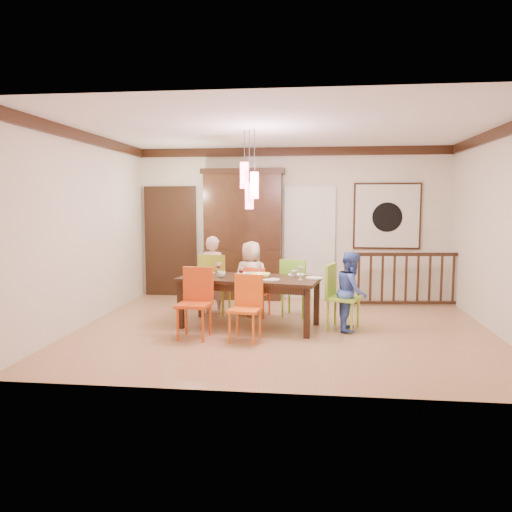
# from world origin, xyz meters

# --- Properties ---
(floor) EXTENTS (6.00, 6.00, 0.00)m
(floor) POSITION_xyz_m (0.00, 0.00, 0.00)
(floor) COLOR #AC7D53
(floor) RESTS_ON ground
(ceiling) EXTENTS (6.00, 6.00, 0.00)m
(ceiling) POSITION_xyz_m (0.00, 0.00, 2.90)
(ceiling) COLOR white
(ceiling) RESTS_ON wall_back
(wall_back) EXTENTS (6.00, 0.00, 6.00)m
(wall_back) POSITION_xyz_m (0.00, 2.50, 1.45)
(wall_back) COLOR beige
(wall_back) RESTS_ON floor
(wall_left) EXTENTS (0.00, 5.00, 5.00)m
(wall_left) POSITION_xyz_m (-3.00, 0.00, 1.45)
(wall_left) COLOR beige
(wall_left) RESTS_ON floor
(wall_right) EXTENTS (0.00, 5.00, 5.00)m
(wall_right) POSITION_xyz_m (3.00, 0.00, 1.45)
(wall_right) COLOR beige
(wall_right) RESTS_ON floor
(crown_molding) EXTENTS (6.00, 5.00, 0.16)m
(crown_molding) POSITION_xyz_m (0.00, 0.00, 2.82)
(crown_molding) COLOR black
(crown_molding) RESTS_ON wall_back
(panel_door) EXTENTS (1.04, 0.07, 2.24)m
(panel_door) POSITION_xyz_m (-2.40, 2.45, 1.05)
(panel_door) COLOR black
(panel_door) RESTS_ON wall_back
(white_doorway) EXTENTS (0.97, 0.05, 2.22)m
(white_doorway) POSITION_xyz_m (0.35, 2.46, 1.05)
(white_doorway) COLOR silver
(white_doorway) RESTS_ON wall_back
(painting) EXTENTS (1.25, 0.06, 1.25)m
(painting) POSITION_xyz_m (1.80, 2.46, 1.60)
(painting) COLOR black
(painting) RESTS_ON wall_back
(pendant_cluster) EXTENTS (0.27, 0.21, 1.14)m
(pendant_cluster) POSITION_xyz_m (-0.51, 0.08, 2.11)
(pendant_cluster) COLOR #FF4C64
(pendant_cluster) RESTS_ON ceiling
(dining_table) EXTENTS (2.18, 1.27, 0.75)m
(dining_table) POSITION_xyz_m (-0.51, 0.08, 0.66)
(dining_table) COLOR black
(dining_table) RESTS_ON floor
(chair_far_left) EXTENTS (0.51, 0.51, 1.01)m
(chair_far_left) POSITION_xyz_m (-1.19, 0.90, 0.58)
(chair_far_left) COLOR #939F23
(chair_far_left) RESTS_ON floor
(chair_far_mid) EXTENTS (0.45, 0.45, 0.82)m
(chair_far_mid) POSITION_xyz_m (-0.47, 0.79, 0.47)
(chair_far_mid) COLOR #F04C1C
(chair_far_mid) RESTS_ON floor
(chair_far_right) EXTENTS (0.53, 0.53, 0.95)m
(chair_far_right) POSITION_xyz_m (0.15, 0.88, 0.54)
(chair_far_right) COLOR #6BBC28
(chair_far_right) RESTS_ON floor
(chair_near_left) EXTENTS (0.47, 0.47, 0.96)m
(chair_near_left) POSITION_xyz_m (-1.19, -0.64, 0.55)
(chair_near_left) COLOR #CC4412
(chair_near_left) RESTS_ON floor
(chair_near_mid) EXTENTS (0.46, 0.46, 0.88)m
(chair_near_mid) POSITION_xyz_m (-0.47, -0.71, 0.51)
(chair_near_mid) COLOR orange
(chair_near_mid) RESTS_ON floor
(chair_end_right) EXTENTS (0.55, 0.55, 0.96)m
(chair_end_right) POSITION_xyz_m (0.87, 0.07, 0.55)
(chair_end_right) COLOR #9BD133
(chair_end_right) RESTS_ON floor
(china_hutch) EXTENTS (1.58, 0.46, 2.49)m
(china_hutch) POSITION_xyz_m (-0.92, 2.30, 1.25)
(china_hutch) COLOR black
(china_hutch) RESTS_ON floor
(balustrade) EXTENTS (2.24, 0.32, 0.96)m
(balustrade) POSITION_xyz_m (2.09, 1.95, 0.50)
(balustrade) COLOR black
(balustrade) RESTS_ON floor
(person_far_left) EXTENTS (0.54, 0.42, 1.31)m
(person_far_left) POSITION_xyz_m (-1.23, 0.88, 0.65)
(person_far_left) COLOR beige
(person_far_left) RESTS_ON floor
(person_far_mid) EXTENTS (0.67, 0.51, 1.23)m
(person_far_mid) POSITION_xyz_m (-0.59, 0.87, 0.61)
(person_far_mid) COLOR beige
(person_far_mid) RESTS_ON floor
(person_end_right) EXTENTS (0.48, 0.60, 1.15)m
(person_end_right) POSITION_xyz_m (0.98, 0.05, 0.58)
(person_end_right) COLOR #4463C1
(person_end_right) RESTS_ON floor
(serving_bowl) EXTENTS (0.32, 0.32, 0.07)m
(serving_bowl) POSITION_xyz_m (-0.35, -0.00, 0.79)
(serving_bowl) COLOR gold
(serving_bowl) RESTS_ON dining_table
(small_bowl) EXTENTS (0.18, 0.18, 0.06)m
(small_bowl) POSITION_xyz_m (-0.62, 0.14, 0.78)
(small_bowl) COLOR white
(small_bowl) RESTS_ON dining_table
(cup_left) EXTENTS (0.13, 0.13, 0.09)m
(cup_left) POSITION_xyz_m (-0.92, 0.00, 0.80)
(cup_left) COLOR silver
(cup_left) RESTS_ON dining_table
(cup_right) EXTENTS (0.12, 0.12, 0.10)m
(cup_right) POSITION_xyz_m (0.14, 0.18, 0.80)
(cup_right) COLOR silver
(cup_right) RESTS_ON dining_table
(plate_far_left) EXTENTS (0.26, 0.26, 0.01)m
(plate_far_left) POSITION_xyz_m (-1.24, 0.43, 0.76)
(plate_far_left) COLOR white
(plate_far_left) RESTS_ON dining_table
(plate_far_mid) EXTENTS (0.26, 0.26, 0.01)m
(plate_far_mid) POSITION_xyz_m (-0.53, 0.44, 0.76)
(plate_far_mid) COLOR white
(plate_far_mid) RESTS_ON dining_table
(plate_far_right) EXTENTS (0.26, 0.26, 0.01)m
(plate_far_right) POSITION_xyz_m (0.17, 0.38, 0.76)
(plate_far_right) COLOR white
(plate_far_right) RESTS_ON dining_table
(plate_near_left) EXTENTS (0.26, 0.26, 0.01)m
(plate_near_left) POSITION_xyz_m (-1.22, -0.18, 0.76)
(plate_near_left) COLOR white
(plate_near_left) RESTS_ON dining_table
(plate_near_mid) EXTENTS (0.26, 0.26, 0.01)m
(plate_near_mid) POSITION_xyz_m (-0.18, -0.17, 0.76)
(plate_near_mid) COLOR white
(plate_near_mid) RESTS_ON dining_table
(plate_end_right) EXTENTS (0.26, 0.26, 0.01)m
(plate_end_right) POSITION_xyz_m (0.45, 0.08, 0.76)
(plate_end_right) COLOR white
(plate_end_right) RESTS_ON dining_table
(wine_glass_a) EXTENTS (0.08, 0.08, 0.19)m
(wine_glass_a) POSITION_xyz_m (-1.02, 0.26, 0.84)
(wine_glass_a) COLOR #590C19
(wine_glass_a) RESTS_ON dining_table
(wine_glass_b) EXTENTS (0.08, 0.08, 0.19)m
(wine_glass_b) POSITION_xyz_m (-0.39, 0.25, 0.84)
(wine_glass_b) COLOR silver
(wine_glass_b) RESTS_ON dining_table
(wine_glass_c) EXTENTS (0.08, 0.08, 0.19)m
(wine_glass_c) POSITION_xyz_m (-0.60, -0.22, 0.84)
(wine_glass_c) COLOR #590C19
(wine_glass_c) RESTS_ON dining_table
(wine_glass_d) EXTENTS (0.08, 0.08, 0.19)m
(wine_glass_d) POSITION_xyz_m (0.25, -0.09, 0.84)
(wine_glass_d) COLOR silver
(wine_glass_d) RESTS_ON dining_table
(napkin) EXTENTS (0.18, 0.14, 0.01)m
(napkin) POSITION_xyz_m (-0.56, -0.30, 0.76)
(napkin) COLOR #D83359
(napkin) RESTS_ON dining_table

